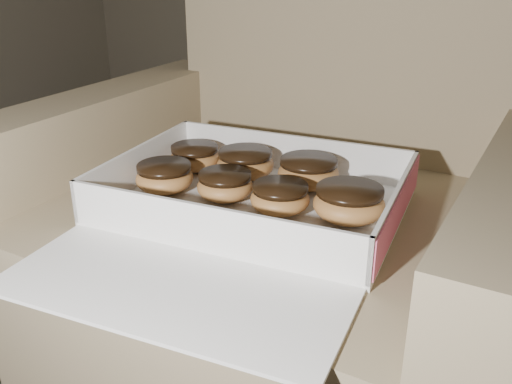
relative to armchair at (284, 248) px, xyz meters
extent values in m
cube|color=#847454|center=(0.00, -0.04, -0.08)|extent=(0.66, 0.66, 0.38)
cube|color=#847454|center=(0.00, 0.26, 0.35)|extent=(0.66, 0.13, 0.47)
cube|color=#847454|center=(-0.36, -0.04, -0.01)|extent=(0.11, 0.66, 0.51)
cube|color=#847454|center=(0.36, -0.04, -0.01)|extent=(0.11, 0.66, 0.51)
cube|color=white|center=(0.00, -0.10, 0.12)|extent=(0.45, 0.36, 0.01)
cube|color=white|center=(-0.02, 0.06, 0.15)|extent=(0.42, 0.05, 0.06)
cube|color=white|center=(0.01, -0.25, 0.15)|extent=(0.42, 0.05, 0.06)
cube|color=white|center=(-0.21, -0.12, 0.15)|extent=(0.04, 0.32, 0.06)
cube|color=white|center=(0.21, -0.07, 0.15)|extent=(0.04, 0.32, 0.06)
cube|color=#E35B84|center=(0.21, -0.07, 0.15)|extent=(0.03, 0.31, 0.05)
cube|color=white|center=(0.02, -0.34, 0.12)|extent=(0.43, 0.22, 0.01)
ellipsoid|color=#BD8142|center=(-0.15, -0.12, 0.14)|extent=(0.09, 0.09, 0.04)
cylinder|color=black|center=(-0.15, -0.12, 0.16)|extent=(0.08, 0.08, 0.01)
ellipsoid|color=#BD8142|center=(-0.17, -0.02, 0.14)|extent=(0.09, 0.09, 0.04)
cylinder|color=black|center=(-0.17, -0.02, 0.16)|extent=(0.08, 0.08, 0.01)
ellipsoid|color=#BD8142|center=(0.04, 0.00, 0.15)|extent=(0.10, 0.10, 0.05)
cylinder|color=black|center=(0.04, 0.00, 0.17)|extent=(0.09, 0.09, 0.01)
ellipsoid|color=#BD8142|center=(0.04, -0.10, 0.14)|extent=(0.09, 0.09, 0.04)
cylinder|color=black|center=(0.04, -0.10, 0.16)|extent=(0.08, 0.08, 0.01)
ellipsoid|color=#BD8142|center=(-0.07, -0.01, 0.14)|extent=(0.10, 0.10, 0.05)
cylinder|color=black|center=(-0.07, -0.01, 0.16)|extent=(0.09, 0.09, 0.01)
ellipsoid|color=#BD8142|center=(-0.05, -0.10, 0.14)|extent=(0.09, 0.09, 0.04)
cylinder|color=black|center=(-0.05, -0.10, 0.16)|extent=(0.08, 0.08, 0.01)
ellipsoid|color=#BD8142|center=(0.14, -0.08, 0.15)|extent=(0.10, 0.10, 0.05)
cylinder|color=black|center=(0.14, -0.08, 0.17)|extent=(0.09, 0.09, 0.01)
ellipsoid|color=black|center=(0.08, -0.15, 0.12)|extent=(0.01, 0.01, 0.00)
ellipsoid|color=black|center=(-0.13, -0.20, 0.12)|extent=(0.01, 0.01, 0.00)
ellipsoid|color=black|center=(0.17, -0.13, 0.12)|extent=(0.01, 0.01, 0.00)
ellipsoid|color=black|center=(0.01, -0.23, 0.12)|extent=(0.01, 0.01, 0.00)
ellipsoid|color=black|center=(-0.04, -0.22, 0.12)|extent=(0.01, 0.01, 0.00)
camera|label=1|loc=(0.38, -0.78, 0.48)|focal=40.00mm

